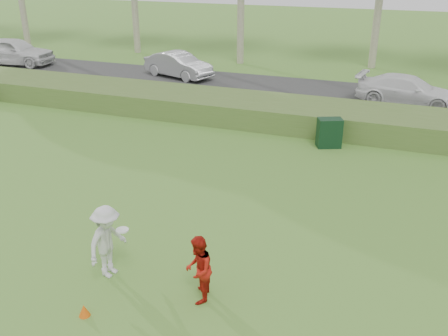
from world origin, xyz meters
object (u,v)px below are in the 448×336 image
at_px(player_red, 198,270).
at_px(car_mid, 178,65).
at_px(car_left, 14,51).
at_px(player_white, 107,242).
at_px(cone_orange, 84,310).
at_px(utility_cabinet, 329,133).
at_px(car_right, 408,91).

xyz_separation_m(player_red, car_mid, (-8.74, 17.56, 0.02)).
bearing_deg(player_red, car_left, -145.30).
relative_size(player_white, cone_orange, 6.70).
distance_m(player_white, utility_cabinet, 10.06).
distance_m(player_red, cone_orange, 2.34).
bearing_deg(player_white, car_left, 54.09).
distance_m(utility_cabinet, car_mid, 12.53).
height_order(player_red, car_right, player_red).
distance_m(player_white, car_mid, 18.65).
relative_size(cone_orange, car_mid, 0.06).
bearing_deg(player_white, car_mid, 28.69).
xyz_separation_m(utility_cabinet, car_right, (2.46, 6.51, 0.19)).
xyz_separation_m(player_red, car_left, (-19.71, 17.02, 0.17)).
bearing_deg(player_red, utility_cabinet, 159.69).
relative_size(player_red, cone_orange, 5.81).
relative_size(cone_orange, car_right, 0.05).
height_order(player_red, car_mid, player_red).
relative_size(player_white, utility_cabinet, 1.57).
xyz_separation_m(player_white, cone_orange, (0.27, -1.36, -0.71)).
xyz_separation_m(player_white, player_red, (2.16, -0.11, -0.11)).
bearing_deg(player_red, car_right, 153.49).
xyz_separation_m(player_red, car_right, (3.44, 16.17, 0.00)).
bearing_deg(car_right, cone_orange, 171.15).
relative_size(player_white, car_left, 0.34).
height_order(car_left, car_right, car_left).
distance_m(cone_orange, car_left, 25.53).
bearing_deg(car_mid, player_red, -134.97).
distance_m(player_red, car_right, 16.53).
distance_m(utility_cabinet, car_right, 6.96).
bearing_deg(cone_orange, player_red, 33.29).
bearing_deg(utility_cabinet, cone_orange, -127.95).
height_order(cone_orange, car_left, car_left).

